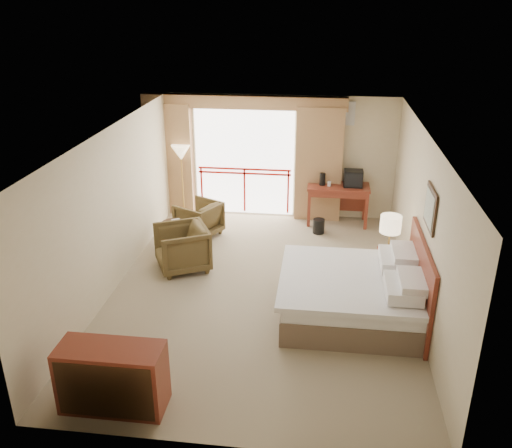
# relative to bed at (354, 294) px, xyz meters

# --- Properties ---
(floor) EXTENTS (7.00, 7.00, 0.00)m
(floor) POSITION_rel_bed_xyz_m (-1.50, 0.60, -0.38)
(floor) COLOR gray
(floor) RESTS_ON ground
(ceiling) EXTENTS (7.00, 7.00, 0.00)m
(ceiling) POSITION_rel_bed_xyz_m (-1.50, 0.60, 2.32)
(ceiling) COLOR white
(ceiling) RESTS_ON wall_back
(wall_back) EXTENTS (5.00, 0.00, 5.00)m
(wall_back) POSITION_rel_bed_xyz_m (-1.50, 4.10, 0.97)
(wall_back) COLOR beige
(wall_back) RESTS_ON ground
(wall_front) EXTENTS (5.00, 0.00, 5.00)m
(wall_front) POSITION_rel_bed_xyz_m (-1.50, -2.90, 0.97)
(wall_front) COLOR beige
(wall_front) RESTS_ON ground
(wall_left) EXTENTS (0.00, 7.00, 7.00)m
(wall_left) POSITION_rel_bed_xyz_m (-4.00, 0.60, 0.97)
(wall_left) COLOR beige
(wall_left) RESTS_ON ground
(wall_right) EXTENTS (0.00, 7.00, 7.00)m
(wall_right) POSITION_rel_bed_xyz_m (1.00, 0.60, 0.97)
(wall_right) COLOR beige
(wall_right) RESTS_ON ground
(balcony_door) EXTENTS (2.40, 0.00, 2.40)m
(balcony_door) POSITION_rel_bed_xyz_m (-2.30, 4.08, 0.82)
(balcony_door) COLOR white
(balcony_door) RESTS_ON wall_back
(balcony_railing) EXTENTS (2.09, 0.03, 1.02)m
(balcony_railing) POSITION_rel_bed_xyz_m (-2.30, 4.06, 0.44)
(balcony_railing) COLOR #AF170F
(balcony_railing) RESTS_ON wall_back
(curtain_left) EXTENTS (1.00, 0.26, 2.50)m
(curtain_left) POSITION_rel_bed_xyz_m (-3.95, 3.95, 0.87)
(curtain_left) COLOR #946943
(curtain_left) RESTS_ON wall_back
(curtain_right) EXTENTS (1.00, 0.26, 2.50)m
(curtain_right) POSITION_rel_bed_xyz_m (-0.65, 3.95, 0.87)
(curtain_right) COLOR #946943
(curtain_right) RESTS_ON wall_back
(valance) EXTENTS (4.40, 0.22, 0.28)m
(valance) POSITION_rel_bed_xyz_m (-2.30, 3.98, 2.17)
(valance) COLOR #946943
(valance) RESTS_ON wall_back
(hvac_vent) EXTENTS (0.50, 0.04, 0.50)m
(hvac_vent) POSITION_rel_bed_xyz_m (-0.20, 4.07, 1.97)
(hvac_vent) COLOR silver
(hvac_vent) RESTS_ON wall_back
(bed) EXTENTS (2.13, 2.06, 0.97)m
(bed) POSITION_rel_bed_xyz_m (0.00, 0.00, 0.00)
(bed) COLOR brown
(bed) RESTS_ON floor
(headboard) EXTENTS (0.06, 2.10, 1.30)m
(headboard) POSITION_rel_bed_xyz_m (0.96, 0.00, 0.27)
(headboard) COLOR maroon
(headboard) RESTS_ON wall_right
(framed_art) EXTENTS (0.04, 0.72, 0.60)m
(framed_art) POSITION_rel_bed_xyz_m (0.97, 0.00, 1.47)
(framed_art) COLOR black
(framed_art) RESTS_ON wall_right
(nightstand) EXTENTS (0.41, 0.47, 0.53)m
(nightstand) POSITION_rel_bed_xyz_m (0.63, 1.24, -0.11)
(nightstand) COLOR maroon
(nightstand) RESTS_ON floor
(table_lamp) EXTENTS (0.36, 0.36, 0.64)m
(table_lamp) POSITION_rel_bed_xyz_m (0.63, 1.29, 0.65)
(table_lamp) COLOR tan
(table_lamp) RESTS_ON nightstand
(phone) EXTENTS (0.22, 0.18, 0.09)m
(phone) POSITION_rel_bed_xyz_m (0.58, 1.09, 0.20)
(phone) COLOR black
(phone) RESTS_ON nightstand
(desk) EXTENTS (1.32, 0.64, 0.86)m
(desk) POSITION_rel_bed_xyz_m (-0.21, 3.78, 0.30)
(desk) COLOR maroon
(desk) RESTS_ON floor
(tv) EXTENTS (0.40, 0.31, 0.36)m
(tv) POSITION_rel_bed_xyz_m (0.09, 3.72, 0.66)
(tv) COLOR black
(tv) RESTS_ON desk
(coffee_maker) EXTENTS (0.16, 0.16, 0.27)m
(coffee_maker) POSITION_rel_bed_xyz_m (-0.56, 3.73, 0.62)
(coffee_maker) COLOR black
(coffee_maker) RESTS_ON desk
(cup) EXTENTS (0.08, 0.08, 0.11)m
(cup) POSITION_rel_bed_xyz_m (-0.41, 3.68, 0.54)
(cup) COLOR white
(cup) RESTS_ON desk
(wastebasket) EXTENTS (0.30, 0.30, 0.31)m
(wastebasket) POSITION_rel_bed_xyz_m (-0.59, 3.12, -0.22)
(wastebasket) COLOR black
(wastebasket) RESTS_ON floor
(armchair_far) EXTENTS (1.07, 1.06, 0.73)m
(armchair_far) POSITION_rel_bed_xyz_m (-3.06, 2.71, -0.38)
(armchair_far) COLOR #47371A
(armchair_far) RESTS_ON floor
(armchair_near) EXTENTS (1.21, 1.20, 0.83)m
(armchair_near) POSITION_rel_bed_xyz_m (-3.03, 1.21, -0.38)
(armchair_near) COLOR #47371A
(armchair_near) RESTS_ON floor
(side_table) EXTENTS (0.47, 0.47, 0.51)m
(side_table) POSITION_rel_bed_xyz_m (-3.43, 2.11, -0.03)
(side_table) COLOR black
(side_table) RESTS_ON floor
(book) EXTENTS (0.27, 0.28, 0.02)m
(book) POSITION_rel_bed_xyz_m (-3.43, 2.11, 0.14)
(book) COLOR white
(book) RESTS_ON side_table
(floor_lamp) EXTENTS (0.42, 0.42, 1.63)m
(floor_lamp) POSITION_rel_bed_xyz_m (-3.65, 3.76, 1.03)
(floor_lamp) COLOR tan
(floor_lamp) RESTS_ON floor
(dresser) EXTENTS (1.26, 0.54, 0.84)m
(dresser) POSITION_rel_bed_xyz_m (-2.96, -2.42, 0.04)
(dresser) COLOR maroon
(dresser) RESTS_ON floor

